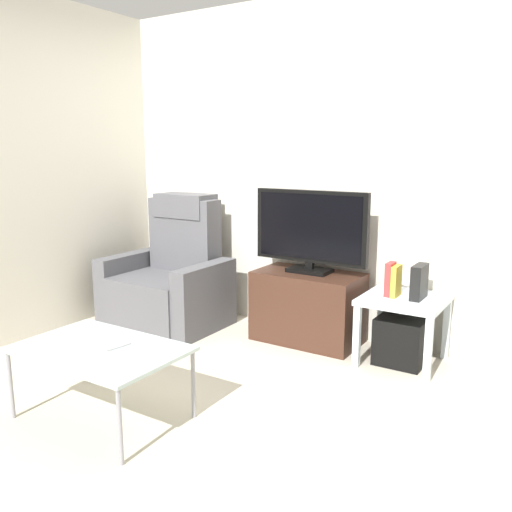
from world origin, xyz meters
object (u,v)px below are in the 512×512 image
(television, at_px, (310,230))
(game_console, at_px, (419,282))
(book_leftmost, at_px, (390,279))
(recliner_armchair, at_px, (170,279))
(cell_phone, at_px, (116,346))
(side_table, at_px, (404,308))
(book_middle, at_px, (396,281))
(tv_stand, at_px, (308,307))
(subwoofer_box, at_px, (402,340))
(coffee_table, at_px, (100,352))

(television, height_order, game_console, television)
(book_leftmost, bearing_deg, recliner_armchair, -175.24)
(book_leftmost, xyz_separation_m, cell_phone, (-0.98, -1.58, -0.17))
(recliner_armchair, distance_m, side_table, 1.95)
(book_middle, bearing_deg, cell_phone, -122.95)
(tv_stand, relative_size, subwoofer_box, 2.46)
(subwoofer_box, height_order, game_console, game_console)
(television, relative_size, game_console, 3.89)
(recliner_armchair, bearing_deg, coffee_table, -53.14)
(television, distance_m, book_leftmost, 0.71)
(tv_stand, bearing_deg, coffee_table, -103.34)
(tv_stand, distance_m, game_console, 0.90)
(tv_stand, bearing_deg, recliner_armchair, -170.21)
(subwoofer_box, bearing_deg, tv_stand, 177.49)
(tv_stand, height_order, cell_phone, tv_stand)
(game_console, bearing_deg, cell_phone, -126.02)
(game_console, height_order, cell_phone, game_console)
(tv_stand, height_order, book_middle, book_middle)
(book_middle, xyz_separation_m, game_console, (0.15, 0.03, 0.01))
(side_table, height_order, game_console, game_console)
(book_leftmost, distance_m, cell_phone, 1.87)
(book_middle, height_order, game_console, game_console)
(coffee_table, bearing_deg, tv_stand, 76.66)
(side_table, distance_m, game_console, 0.21)
(tv_stand, height_order, subwoofer_box, tv_stand)
(cell_phone, bearing_deg, book_middle, 67.03)
(television, xyz_separation_m, coffee_table, (-0.40, -1.70, -0.48))
(recliner_armchair, height_order, side_table, recliner_armchair)
(recliner_armchair, height_order, subwoofer_box, recliner_armchair)
(game_console, distance_m, cell_phone, 2.00)
(book_leftmost, height_order, book_middle, book_leftmost)
(subwoofer_box, height_order, book_leftmost, book_leftmost)
(recliner_armchair, bearing_deg, book_leftmost, 13.30)
(tv_stand, height_order, game_console, game_console)
(television, relative_size, coffee_table, 1.01)
(coffee_table, bearing_deg, side_table, 55.21)
(television, height_order, side_table, television)
(tv_stand, relative_size, book_middle, 3.70)
(tv_stand, relative_size, cell_phone, 5.33)
(coffee_table, bearing_deg, recliner_armchair, 118.32)
(book_middle, xyz_separation_m, coffee_table, (-1.09, -1.63, -0.19))
(subwoofer_box, distance_m, cell_phone, 1.95)
(recliner_armchair, relative_size, side_table, 2.00)
(recliner_armchair, xyz_separation_m, side_table, (1.94, 0.17, 0.02))
(recliner_armchair, xyz_separation_m, subwoofer_box, (1.94, 0.17, -0.21))
(television, distance_m, coffee_table, 1.81)
(subwoofer_box, relative_size, cell_phone, 2.16)
(book_leftmost, height_order, cell_phone, book_leftmost)
(subwoofer_box, bearing_deg, television, 176.05)
(cell_phone, bearing_deg, coffee_table, -132.36)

